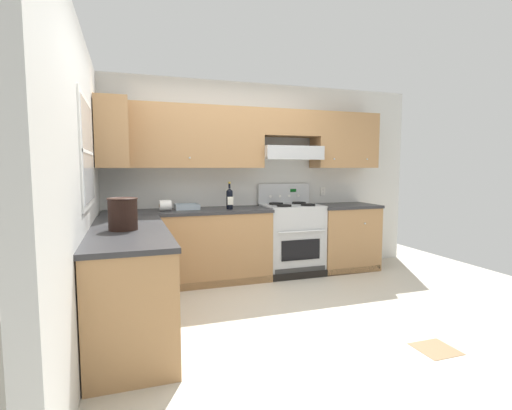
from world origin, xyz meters
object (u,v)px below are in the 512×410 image
object	(u,v)px
stove	(291,238)
bowl	(187,207)
paper_towel_roll	(165,206)
wine_bottle	(230,198)
bucket	(123,213)

from	to	relation	value
stove	bowl	world-z (taller)	stove
stove	paper_towel_roll	world-z (taller)	stove
wine_bottle	bowl	distance (m)	0.54
stove	bowl	size ratio (longest dim) A/B	4.09
wine_bottle	paper_towel_roll	size ratio (longest dim) A/B	2.45
bowl	paper_towel_roll	size ratio (longest dim) A/B	2.11
wine_bottle	paper_towel_roll	world-z (taller)	wine_bottle
stove	bowl	distance (m)	1.45
bucket	paper_towel_roll	distance (m)	1.40
wine_bottle	paper_towel_roll	xyz separation A→B (m)	(-0.77, 0.07, -0.07)
stove	paper_towel_roll	size ratio (longest dim) A/B	8.63
stove	bowl	bearing A→B (deg)	176.72
paper_towel_roll	bucket	bearing A→B (deg)	-109.48
stove	bucket	xyz separation A→B (m)	(-2.12, -1.34, 0.57)
bucket	paper_towel_roll	bearing A→B (deg)	70.52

